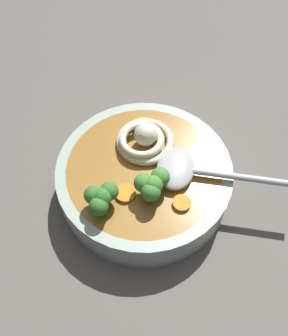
# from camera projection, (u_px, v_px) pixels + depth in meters

# --- Properties ---
(table_slab) EXTENTS (1.21, 1.21, 0.04)m
(table_slab) POSITION_uv_depth(u_px,v_px,m) (159.00, 224.00, 0.48)
(table_slab) COLOR #5B5651
(table_slab) RESTS_ON ground
(soup_bowl) EXTENTS (0.21, 0.21, 0.05)m
(soup_bowl) POSITION_uv_depth(u_px,v_px,m) (144.00, 179.00, 0.47)
(soup_bowl) COLOR #9EB2A3
(soup_bowl) RESTS_ON table_slab
(noodle_pile) EXTENTS (0.08, 0.08, 0.03)m
(noodle_pile) POSITION_uv_depth(u_px,v_px,m) (144.00, 139.00, 0.46)
(noodle_pile) COLOR beige
(noodle_pile) RESTS_ON soup_bowl
(soup_spoon) EXTENTS (0.07, 0.18, 0.02)m
(soup_spoon) POSITION_uv_depth(u_px,v_px,m) (187.00, 170.00, 0.44)
(soup_spoon) COLOR #B7B7BC
(soup_spoon) RESTS_ON soup_bowl
(broccoli_floret_center) EXTENTS (0.04, 0.04, 0.03)m
(broccoli_floret_center) POSITION_uv_depth(u_px,v_px,m) (152.00, 183.00, 0.41)
(broccoli_floret_center) COLOR #7A9E60
(broccoli_floret_center) RESTS_ON soup_bowl
(broccoli_floret_right) EXTENTS (0.04, 0.04, 0.03)m
(broccoli_floret_right) POSITION_uv_depth(u_px,v_px,m) (101.00, 198.00, 0.40)
(broccoli_floret_right) COLOR #7A9E60
(broccoli_floret_right) RESTS_ON soup_bowl
(carrot_slice_extra_b) EXTENTS (0.02, 0.02, 0.00)m
(carrot_slice_extra_b) POSITION_uv_depth(u_px,v_px,m) (182.00, 202.00, 0.42)
(carrot_slice_extra_b) COLOR orange
(carrot_slice_extra_b) RESTS_ON soup_bowl
(carrot_slice_extra_a) EXTENTS (0.03, 0.03, 0.01)m
(carrot_slice_extra_a) POSITION_uv_depth(u_px,v_px,m) (143.00, 126.00, 0.48)
(carrot_slice_extra_a) COLOR orange
(carrot_slice_extra_a) RESTS_ON soup_bowl
(carrot_slice_beside_chili) EXTENTS (0.02, 0.02, 0.00)m
(carrot_slice_beside_chili) POSITION_uv_depth(u_px,v_px,m) (126.00, 193.00, 0.43)
(carrot_slice_beside_chili) COLOR orange
(carrot_slice_beside_chili) RESTS_ON soup_bowl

